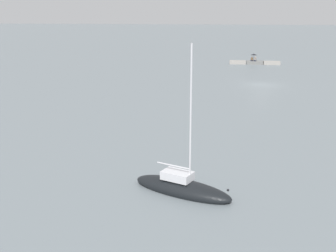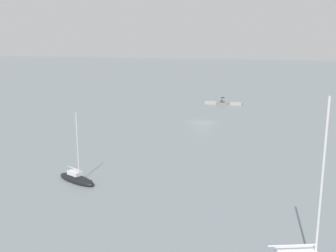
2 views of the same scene
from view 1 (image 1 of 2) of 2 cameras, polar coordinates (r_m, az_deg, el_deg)
name	(u,v)px [view 1 (image 1 of 2)]	position (r m, az deg, el deg)	size (l,w,h in m)	color
ground_plane	(261,85)	(53.34, 12.54, 5.45)	(500.00, 500.00, 0.00)	slate
seawall_pier	(255,63)	(74.53, 11.65, 8.41)	(8.52, 1.56, 0.55)	gray
person_seated_grey_left	(255,60)	(74.25, 11.73, 8.80)	(0.49, 0.66, 0.73)	#1E2333
person_seated_brown_right	(252,59)	(74.41, 11.29, 8.83)	(0.49, 0.66, 0.73)	#1E2333
umbrella_open_black	(254,54)	(74.40, 11.55, 9.47)	(1.11, 1.11, 1.25)	black
sailboat_black_mid	(182,187)	(21.19, 1.87, -8.32)	(5.52, 3.40, 7.64)	black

